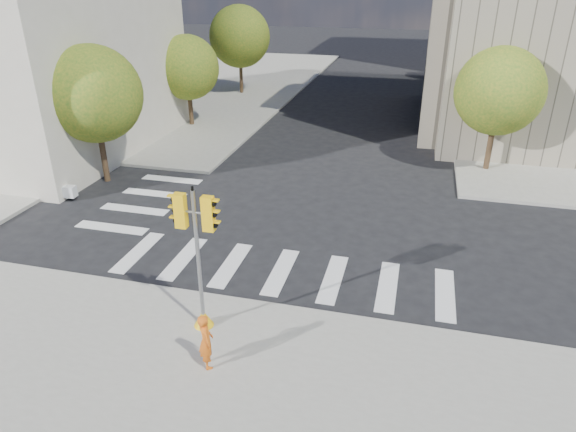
# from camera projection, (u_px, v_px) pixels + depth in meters

# --- Properties ---
(ground) EXTENTS (160.00, 160.00, 0.00)m
(ground) POSITION_uv_depth(u_px,v_px,m) (297.00, 245.00, 19.20)
(ground) COLOR black
(ground) RESTS_ON ground
(sidewalk_far_left) EXTENTS (28.00, 40.00, 0.15)m
(sidewalk_far_left) POSITION_uv_depth(u_px,v_px,m) (150.00, 83.00, 46.36)
(sidewalk_far_left) COLOR gray
(sidewalk_far_left) RESTS_ON ground
(tree_lw_near) EXTENTS (4.40, 4.40, 6.41)m
(tree_lw_near) POSITION_uv_depth(u_px,v_px,m) (94.00, 94.00, 23.23)
(tree_lw_near) COLOR #382616
(tree_lw_near) RESTS_ON ground
(tree_lw_mid) EXTENTS (4.00, 4.00, 5.77)m
(tree_lw_mid) POSITION_uv_depth(u_px,v_px,m) (187.00, 68.00, 32.15)
(tree_lw_mid) COLOR #382616
(tree_lw_mid) RESTS_ON ground
(tree_lw_far) EXTENTS (4.80, 4.80, 6.95)m
(tree_lw_far) POSITION_uv_depth(u_px,v_px,m) (240.00, 37.00, 40.55)
(tree_lw_far) COLOR #382616
(tree_lw_far) RESTS_ON ground
(tree_re_near) EXTENTS (4.20, 4.20, 6.16)m
(tree_re_near) POSITION_uv_depth(u_px,v_px,m) (499.00, 91.00, 24.49)
(tree_re_near) COLOR #382616
(tree_re_near) RESTS_ON ground
(tree_re_mid) EXTENTS (4.60, 4.60, 6.66)m
(tree_re_mid) POSITION_uv_depth(u_px,v_px,m) (481.00, 51.00, 34.83)
(tree_re_mid) COLOR #382616
(tree_re_mid) RESTS_ON ground
(tree_re_far) EXTENTS (4.00, 4.00, 5.88)m
(tree_re_far) POSITION_uv_depth(u_px,v_px,m) (469.00, 38.00, 45.52)
(tree_re_far) COLOR #382616
(tree_re_far) RESTS_ON ground
(lamp_near) EXTENTS (0.35, 0.18, 8.11)m
(lamp_near) POSITION_uv_depth(u_px,v_px,m) (503.00, 67.00, 27.64)
(lamp_near) COLOR black
(lamp_near) RESTS_ON sidewalk_far_right
(lamp_far) EXTENTS (0.35, 0.18, 8.11)m
(lamp_far) POSITION_uv_depth(u_px,v_px,m) (482.00, 37.00, 39.86)
(lamp_far) COLOR black
(lamp_far) RESTS_ON sidewalk_far_right
(traffic_signal) EXTENTS (1.06, 0.56, 4.27)m
(traffic_signal) POSITION_uv_depth(u_px,v_px,m) (199.00, 271.00, 13.83)
(traffic_signal) COLOR yellow
(traffic_signal) RESTS_ON sidewalk_near
(photographer) EXTENTS (0.62, 0.67, 1.54)m
(photographer) POSITION_uv_depth(u_px,v_px,m) (206.00, 341.00, 12.80)
(photographer) COLOR #D55C14
(photographer) RESTS_ON sidewalk_near
(planter_wall) EXTENTS (6.01, 0.91, 0.50)m
(planter_wall) POSITION_uv_depth(u_px,v_px,m) (14.00, 188.00, 23.19)
(planter_wall) COLOR silver
(planter_wall) RESTS_ON sidewalk_left_near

